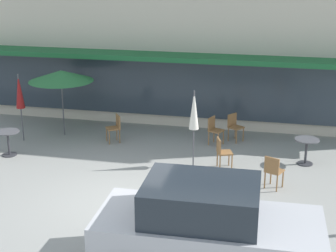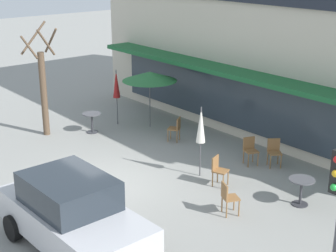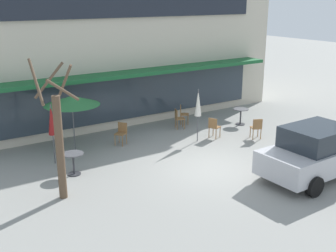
{
  "view_description": "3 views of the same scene",
  "coord_description": "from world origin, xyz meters",
  "px_view_note": "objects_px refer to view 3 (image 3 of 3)",
  "views": [
    {
      "loc": [
        3.57,
        -10.9,
        5.62
      ],
      "look_at": [
        0.47,
        2.94,
        1.0
      ],
      "focal_mm": 55.0,
      "sensor_mm": 36.0,
      "label": 1
    },
    {
      "loc": [
        11.79,
        -7.4,
        6.52
      ],
      "look_at": [
        -0.46,
        2.75,
        1.11
      ],
      "focal_mm": 55.0,
      "sensor_mm": 36.0,
      "label": 2
    },
    {
      "loc": [
        -8.8,
        -10.53,
        5.76
      ],
      "look_at": [
        -0.1,
        2.66,
        0.87
      ],
      "focal_mm": 45.0,
      "sensor_mm": 36.0,
      "label": 3
    }
  ],
  "objects_px": {
    "cafe_chair_1": "(214,126)",
    "cafe_chair_3": "(121,132)",
    "cafe_chair_4": "(183,113)",
    "patio_umbrella_corner_open": "(198,103)",
    "cafe_chair_0": "(178,117)",
    "cafe_table_near_wall": "(73,160)",
    "street_tree": "(59,139)",
    "patio_umbrella_cream_folded": "(52,120)",
    "cafe_chair_2": "(257,127)",
    "cafe_table_streetside": "(241,114)",
    "patio_umbrella_green_folded": "(72,100)",
    "parked_sedan": "(317,152)"
  },
  "relations": [
    {
      "from": "cafe_chair_0",
      "to": "street_tree",
      "type": "distance_m",
      "value": 7.85
    },
    {
      "from": "cafe_chair_1",
      "to": "street_tree",
      "type": "relative_size",
      "value": 0.22
    },
    {
      "from": "cafe_table_streetside",
      "to": "street_tree",
      "type": "relative_size",
      "value": 0.18
    },
    {
      "from": "cafe_chair_1",
      "to": "cafe_chair_3",
      "type": "height_order",
      "value": "same"
    },
    {
      "from": "patio_umbrella_green_folded",
      "to": "cafe_chair_4",
      "type": "xyz_separation_m",
      "value": [
        5.59,
        0.67,
        -1.5
      ]
    },
    {
      "from": "cafe_table_streetside",
      "to": "patio_umbrella_green_folded",
      "type": "xyz_separation_m",
      "value": [
        -7.79,
        0.89,
        1.51
      ]
    },
    {
      "from": "patio_umbrella_cream_folded",
      "to": "cafe_table_near_wall",
      "type": "bearing_deg",
      "value": -80.67
    },
    {
      "from": "cafe_chair_2",
      "to": "cafe_chair_3",
      "type": "relative_size",
      "value": 1.0
    },
    {
      "from": "cafe_chair_0",
      "to": "street_tree",
      "type": "xyz_separation_m",
      "value": [
        -6.78,
        -3.73,
        1.33
      ]
    },
    {
      "from": "cafe_chair_1",
      "to": "patio_umbrella_green_folded",
      "type": "bearing_deg",
      "value": 162.48
    },
    {
      "from": "cafe_table_near_wall",
      "to": "street_tree",
      "type": "xyz_separation_m",
      "value": [
        -0.91,
        -1.43,
        1.34
      ]
    },
    {
      "from": "cafe_table_near_wall",
      "to": "cafe_chair_4",
      "type": "height_order",
      "value": "cafe_chair_4"
    },
    {
      "from": "cafe_chair_0",
      "to": "cafe_chair_4",
      "type": "bearing_deg",
      "value": 39.34
    },
    {
      "from": "patio_umbrella_green_folded",
      "to": "cafe_chair_3",
      "type": "xyz_separation_m",
      "value": [
        1.88,
        -0.28,
        -1.5
      ]
    },
    {
      "from": "cafe_chair_1",
      "to": "street_tree",
      "type": "height_order",
      "value": "street_tree"
    },
    {
      "from": "parked_sedan",
      "to": "cafe_table_streetside",
      "type": "bearing_deg",
      "value": 70.88
    },
    {
      "from": "cafe_table_near_wall",
      "to": "street_tree",
      "type": "relative_size",
      "value": 0.18
    },
    {
      "from": "patio_umbrella_green_folded",
      "to": "cafe_table_streetside",
      "type": "bearing_deg",
      "value": -6.52
    },
    {
      "from": "cafe_table_streetside",
      "to": "cafe_table_near_wall",
      "type": "bearing_deg",
      "value": -172.0
    },
    {
      "from": "cafe_chair_1",
      "to": "parked_sedan",
      "type": "relative_size",
      "value": 0.21
    },
    {
      "from": "cafe_chair_1",
      "to": "cafe_chair_3",
      "type": "xyz_separation_m",
      "value": [
        -3.61,
        1.45,
        0.0
      ]
    },
    {
      "from": "cafe_chair_1",
      "to": "cafe_chair_4",
      "type": "relative_size",
      "value": 1.0
    },
    {
      "from": "cafe_table_near_wall",
      "to": "patio_umbrella_green_folded",
      "type": "distance_m",
      "value": 2.73
    },
    {
      "from": "cafe_chair_0",
      "to": "patio_umbrella_corner_open",
      "type": "bearing_deg",
      "value": -100.26
    },
    {
      "from": "cafe_table_near_wall",
      "to": "patio_umbrella_cream_folded",
      "type": "distance_m",
      "value": 1.73
    },
    {
      "from": "cafe_table_streetside",
      "to": "patio_umbrella_cream_folded",
      "type": "xyz_separation_m",
      "value": [
        -8.87,
        0.09,
        1.11
      ]
    },
    {
      "from": "cafe_chair_2",
      "to": "cafe_chair_0",
      "type": "bearing_deg",
      "value": 122.65
    },
    {
      "from": "cafe_chair_1",
      "to": "cafe_chair_0",
      "type": "bearing_deg",
      "value": 104.21
    },
    {
      "from": "cafe_table_near_wall",
      "to": "cafe_chair_2",
      "type": "distance_m",
      "value": 7.81
    },
    {
      "from": "cafe_chair_1",
      "to": "cafe_chair_2",
      "type": "relative_size",
      "value": 1.0
    },
    {
      "from": "patio_umbrella_corner_open",
      "to": "cafe_chair_2",
      "type": "xyz_separation_m",
      "value": [
        2.25,
        -1.11,
        -1.1
      ]
    },
    {
      "from": "cafe_table_near_wall",
      "to": "cafe_chair_1",
      "type": "relative_size",
      "value": 0.85
    },
    {
      "from": "cafe_chair_1",
      "to": "cafe_chair_4",
      "type": "height_order",
      "value": "same"
    },
    {
      "from": "patio_umbrella_corner_open",
      "to": "cafe_chair_0",
      "type": "distance_m",
      "value": 2.2
    },
    {
      "from": "cafe_chair_2",
      "to": "cafe_chair_3",
      "type": "bearing_deg",
      "value": 153.45
    },
    {
      "from": "patio_umbrella_cream_folded",
      "to": "cafe_chair_1",
      "type": "bearing_deg",
      "value": -8.06
    },
    {
      "from": "cafe_table_streetside",
      "to": "parked_sedan",
      "type": "xyz_separation_m",
      "value": [
        -2.01,
        -5.8,
        0.36
      ]
    },
    {
      "from": "patio_umbrella_corner_open",
      "to": "cafe_chair_4",
      "type": "distance_m",
      "value": 2.76
    },
    {
      "from": "patio_umbrella_corner_open",
      "to": "cafe_chair_0",
      "type": "xyz_separation_m",
      "value": [
        0.34,
        1.87,
        -1.1
      ]
    },
    {
      "from": "cafe_chair_0",
      "to": "street_tree",
      "type": "height_order",
      "value": "street_tree"
    },
    {
      "from": "cafe_chair_3",
      "to": "parked_sedan",
      "type": "height_order",
      "value": "parked_sedan"
    },
    {
      "from": "patio_umbrella_corner_open",
      "to": "street_tree",
      "type": "relative_size",
      "value": 0.53
    },
    {
      "from": "cafe_table_near_wall",
      "to": "cafe_table_streetside",
      "type": "height_order",
      "value": "same"
    },
    {
      "from": "cafe_chair_3",
      "to": "cafe_chair_4",
      "type": "distance_m",
      "value": 3.83
    },
    {
      "from": "cafe_chair_1",
      "to": "cafe_chair_2",
      "type": "bearing_deg",
      "value": -36.74
    },
    {
      "from": "cafe_table_streetside",
      "to": "cafe_chair_0",
      "type": "bearing_deg",
      "value": 158.86
    },
    {
      "from": "cafe_chair_3",
      "to": "parked_sedan",
      "type": "relative_size",
      "value": 0.21
    },
    {
      "from": "cafe_chair_4",
      "to": "cafe_chair_1",
      "type": "bearing_deg",
      "value": -92.41
    },
    {
      "from": "patio_umbrella_cream_folded",
      "to": "cafe_chair_4",
      "type": "relative_size",
      "value": 2.47
    },
    {
      "from": "cafe_chair_1",
      "to": "street_tree",
      "type": "bearing_deg",
      "value": -166.03
    }
  ]
}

